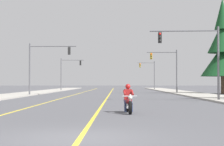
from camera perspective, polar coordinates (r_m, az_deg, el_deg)
ground_plane at (r=10.59m, az=-5.72°, el=-9.71°), size 400.00×400.00×0.00m
lane_stripe_center at (r=55.45m, az=-0.28°, el=-3.06°), size 0.16×100.00×0.01m
lane_stripe_left at (r=55.70m, az=-4.82°, el=-3.05°), size 0.16×100.00×0.01m
sidewalk_kerb_right at (r=51.38m, az=11.80°, el=-3.08°), size 4.40×110.00×0.14m
sidewalk_kerb_left at (r=51.89m, az=-12.82°, el=-3.06°), size 4.40×110.00×0.14m
motorcycle_with_rider at (r=18.96m, az=2.49°, el=-4.31°), size 0.70×2.19×1.46m
traffic_signal_near_right at (r=32.14m, az=12.85°, el=3.24°), size 5.75×0.43×6.20m
traffic_signal_near_left at (r=45.42m, az=-10.33°, el=1.84°), size 5.63×0.37×6.20m
traffic_signal_mid_right at (r=53.94m, az=8.49°, el=1.23°), size 4.34×0.37×6.20m
traffic_signal_mid_left at (r=72.12m, az=-6.73°, el=0.54°), size 4.41×0.37×6.20m
traffic_signal_far_right at (r=81.79m, az=5.72°, el=0.27°), size 3.77×0.50×6.20m
conifer_tree_right_verge_far at (r=53.20m, az=16.39°, el=3.35°), size 5.90×5.90×12.99m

